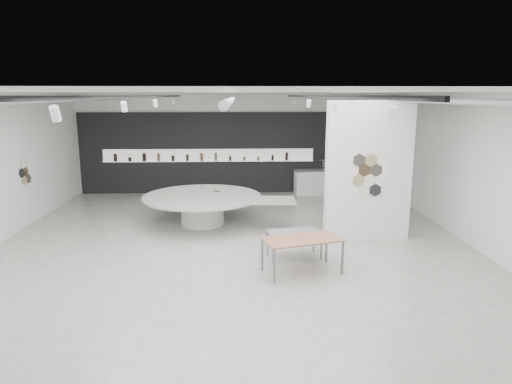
{
  "coord_description": "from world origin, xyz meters",
  "views": [
    {
      "loc": [
        0.16,
        -10.53,
        3.74
      ],
      "look_at": [
        0.6,
        1.2,
        1.23
      ],
      "focal_mm": 32.0,
      "sensor_mm": 36.0,
      "label": 1
    }
  ],
  "objects_px": {
    "display_island": "(205,206)",
    "kitchen_counter": "(316,182)",
    "sample_table_wood": "(302,241)",
    "sample_table_stone": "(294,234)",
    "partition_column": "(368,171)"
  },
  "relations": [
    {
      "from": "display_island",
      "to": "kitchen_counter",
      "type": "xyz_separation_m",
      "value": [
        3.95,
        4.08,
        -0.1
      ]
    },
    {
      "from": "sample_table_wood",
      "to": "sample_table_stone",
      "type": "distance_m",
      "value": 0.96
    },
    {
      "from": "sample_table_wood",
      "to": "display_island",
      "type": "bearing_deg",
      "value": 121.69
    },
    {
      "from": "sample_table_wood",
      "to": "kitchen_counter",
      "type": "distance_m",
      "value": 8.03
    },
    {
      "from": "display_island",
      "to": "sample_table_wood",
      "type": "height_order",
      "value": "display_island"
    },
    {
      "from": "sample_table_wood",
      "to": "sample_table_stone",
      "type": "height_order",
      "value": "sample_table_wood"
    },
    {
      "from": "display_island",
      "to": "sample_table_wood",
      "type": "distance_m",
      "value": 4.45
    },
    {
      "from": "partition_column",
      "to": "kitchen_counter",
      "type": "xyz_separation_m",
      "value": [
        -0.41,
        5.51,
        -1.33
      ]
    },
    {
      "from": "display_island",
      "to": "sample_table_stone",
      "type": "distance_m",
      "value": 3.65
    },
    {
      "from": "display_island",
      "to": "sample_table_stone",
      "type": "bearing_deg",
      "value": -48.58
    },
    {
      "from": "kitchen_counter",
      "to": "sample_table_stone",
      "type": "bearing_deg",
      "value": -107.61
    },
    {
      "from": "sample_table_stone",
      "to": "kitchen_counter",
      "type": "height_order",
      "value": "kitchen_counter"
    },
    {
      "from": "sample_table_wood",
      "to": "kitchen_counter",
      "type": "height_order",
      "value": "kitchen_counter"
    },
    {
      "from": "display_island",
      "to": "sample_table_stone",
      "type": "xyz_separation_m",
      "value": [
        2.28,
        -2.84,
        0.01
      ]
    },
    {
      "from": "sample_table_stone",
      "to": "display_island",
      "type": "bearing_deg",
      "value": 128.78
    }
  ]
}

